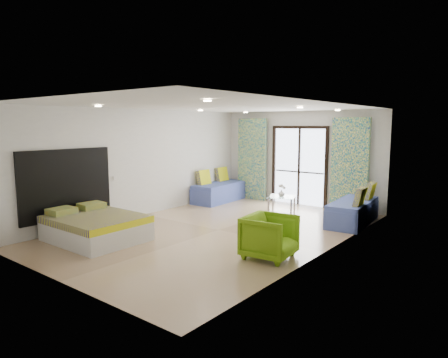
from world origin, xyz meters
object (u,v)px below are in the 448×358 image
Objects in this scene: daybed_left at (220,191)px; coffee_table at (282,198)px; daybed_right at (353,211)px; bed at (95,227)px; armchair at (270,235)px.

daybed_left reaches higher than coffee_table.
daybed_right is at bearing -6.66° from daybed_left.
daybed_left is 1.02× the size of daybed_right.
bed is 2.19× the size of armchair.
daybed_left is at bearing 41.75° from armchair.
bed is 4.85m from daybed_left.
daybed_right is (4.24, -0.25, -0.01)m from daybed_left.
daybed_left is 2.37× the size of coffee_table.
bed is 0.90× the size of daybed_left.
daybed_right reaches higher than armchair.
coffee_table is at bearing 176.31° from daybed_right.
coffee_table is (1.69, 4.52, 0.13)m from bed.
armchair is (1.65, -3.29, 0.02)m from coffee_table.
armchair reaches higher than coffee_table.
daybed_right is 3.34m from armchair.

